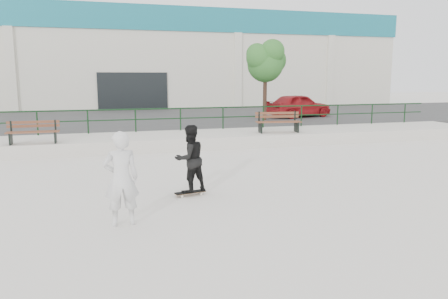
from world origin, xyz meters
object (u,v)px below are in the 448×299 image
object	(u,v)px
tree	(266,60)
red_car	(299,105)
seated_skater	(121,179)
standing_skater	(190,159)
bench_left	(33,132)
skateboard	(190,192)
bench_right	(278,122)

from	to	relation	value
tree	red_car	distance (m)	3.86
seated_skater	red_car	bearing A→B (deg)	-128.99
tree	red_car	xyz separation A→B (m)	(2.62, 1.16, -2.60)
tree	standing_skater	size ratio (longest dim) A/B	2.64
red_car	seated_skater	bearing A→B (deg)	129.79
bench_left	standing_skater	distance (m)	8.05
tree	bench_left	bearing A→B (deg)	-153.25
tree	skateboard	distance (m)	14.71
bench_left	red_car	world-z (taller)	red_car
red_car	bench_left	bearing A→B (deg)	102.27
tree	standing_skater	distance (m)	14.52
standing_skater	tree	bearing A→B (deg)	-139.33
bench_left	tree	distance (m)	12.98
tree	standing_skater	bearing A→B (deg)	-119.07
bench_right	seated_skater	xyz separation A→B (m)	(-7.20, -8.98, -0.00)
red_car	skateboard	size ratio (longest dim) A/B	5.09
bench_right	skateboard	distance (m)	9.09
bench_left	seated_skater	bearing A→B (deg)	-72.96
red_car	skateboard	distance (m)	16.64
bench_right	standing_skater	world-z (taller)	standing_skater
tree	skateboard	xyz separation A→B (m)	(-6.92, -12.44, -3.72)
skateboard	standing_skater	bearing A→B (deg)	0.00
bench_left	skateboard	size ratio (longest dim) A/B	2.25
red_car	standing_skater	world-z (taller)	red_car
tree	red_car	bearing A→B (deg)	23.85
tree	skateboard	size ratio (longest dim) A/B	5.47
tree	red_car	world-z (taller)	tree
bench_left	standing_skater	size ratio (longest dim) A/B	1.09
red_car	standing_skater	bearing A→B (deg)	131.03
bench_right	tree	distance (m)	6.13
tree	skateboard	world-z (taller)	tree
red_car	skateboard	xyz separation A→B (m)	(-9.53, -13.60, -1.12)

